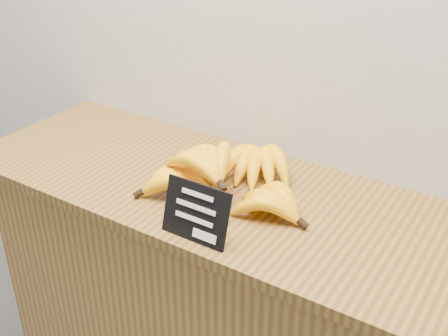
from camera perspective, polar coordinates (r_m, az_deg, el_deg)
counter at (r=1.74m, az=0.93°, el=-16.07°), size 1.35×0.50×0.90m
counter_top at (r=1.45m, az=1.07°, el=-2.86°), size 1.54×0.54×0.03m
chalkboard_sign at (r=1.24m, az=-2.89°, el=-4.55°), size 0.17×0.04×0.13m
banana_pile at (r=1.44m, az=0.06°, el=-0.37°), size 0.46×0.40×0.13m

